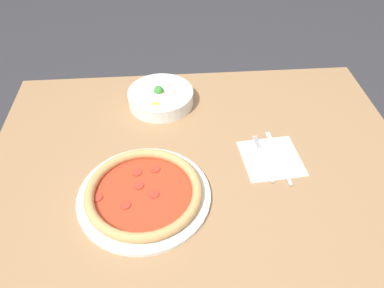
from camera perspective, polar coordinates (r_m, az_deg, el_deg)
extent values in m
plane|color=#333338|center=(1.71, 0.80, -20.30)|extent=(8.00, 8.00, 0.00)
cube|color=#99724C|center=(1.09, 1.18, -2.57)|extent=(1.21, 0.88, 0.03)
cylinder|color=olive|center=(1.68, -18.83, -3.46)|extent=(0.06, 0.06, 0.73)
cylinder|color=olive|center=(1.73, 17.79, -1.47)|extent=(0.06, 0.06, 0.73)
cylinder|color=white|center=(0.98, -7.28, -7.88)|extent=(0.34, 0.34, 0.01)
torus|color=tan|center=(0.97, -7.38, -7.17)|extent=(0.30, 0.30, 0.03)
cylinder|color=red|center=(0.98, -7.33, -7.55)|extent=(0.27, 0.27, 0.01)
cylinder|color=#A83323|center=(1.02, -5.63, -3.83)|extent=(0.03, 0.03, 0.00)
cylinder|color=#A83323|center=(0.98, -14.22, -7.90)|extent=(0.03, 0.03, 0.00)
cylinder|color=#A83323|center=(0.96, -10.11, -9.15)|extent=(0.03, 0.03, 0.00)
cylinder|color=#A83323|center=(0.97, -5.83, -7.62)|extent=(0.03, 0.03, 0.00)
cylinder|color=#A83323|center=(1.02, -8.40, -4.33)|extent=(0.03, 0.03, 0.00)
cylinder|color=#A83323|center=(0.99, -8.13, -6.32)|extent=(0.03, 0.03, 0.00)
cylinder|color=white|center=(1.26, -4.77, 7.09)|extent=(0.22, 0.22, 0.05)
torus|color=white|center=(1.25, -4.82, 7.81)|extent=(0.22, 0.22, 0.01)
ellipsoid|color=#998466|center=(1.24, -4.43, 7.56)|extent=(0.03, 0.04, 0.02)
ellipsoid|color=tan|center=(1.28, -3.49, 8.61)|extent=(0.04, 0.03, 0.02)
ellipsoid|color=tan|center=(1.22, -1.31, 6.81)|extent=(0.04, 0.04, 0.02)
ellipsoid|color=tan|center=(1.25, -2.66, 7.67)|extent=(0.04, 0.04, 0.02)
sphere|color=#388433|center=(1.25, -5.11, 8.10)|extent=(0.03, 0.03, 0.03)
ellipsoid|color=yellow|center=(1.20, -5.56, 5.93)|extent=(0.04, 0.02, 0.02)
cube|color=white|center=(1.10, 11.98, -2.15)|extent=(0.18, 0.18, 0.00)
cube|color=silver|center=(1.07, 11.19, -3.13)|extent=(0.02, 0.13, 0.00)
cube|color=silver|center=(1.13, 10.14, 0.27)|extent=(0.01, 0.06, 0.00)
cube|color=silver|center=(1.13, 9.94, 0.25)|extent=(0.01, 0.06, 0.00)
cube|color=silver|center=(1.13, 9.73, 0.23)|extent=(0.01, 0.06, 0.00)
cube|color=silver|center=(1.13, 9.52, 0.21)|extent=(0.01, 0.06, 0.00)
cube|color=silver|center=(1.06, 14.11, -4.38)|extent=(0.02, 0.09, 0.01)
cube|color=silver|center=(1.13, 12.35, -0.43)|extent=(0.02, 0.13, 0.00)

